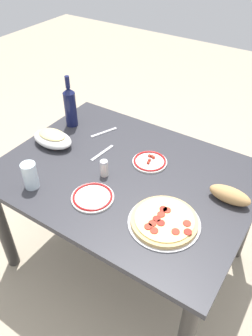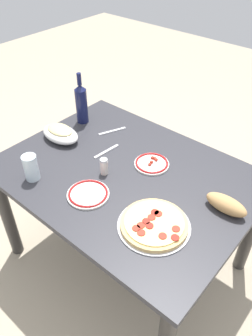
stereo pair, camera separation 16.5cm
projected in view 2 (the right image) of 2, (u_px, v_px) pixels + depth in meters
The scene contains 12 objects.
ground_plane at pixel (126, 257), 2.12m from camera, with size 8.00×8.00×0.00m, color tan.
dining_table at pixel (126, 189), 1.74m from camera, with size 1.25×0.94×0.70m.
pepperoni_pizza at pixel (154, 224), 1.39m from camera, with size 0.31×0.31×0.03m.
baked_pasta_dish at pixel (60, 133), 1.88m from camera, with size 0.24×0.15×0.08m.
wine_bottle at pixel (81, 103), 1.97m from camera, with size 0.07×0.07×0.31m.
water_glass at pixel (31, 168), 1.60m from camera, with size 0.07×0.07×0.13m, color silver.
side_plate_near at pixel (152, 163), 1.72m from camera, with size 0.18×0.18×0.02m.
side_plate_far at pixel (88, 194), 1.54m from camera, with size 0.20×0.20×0.02m.
bread_loaf at pixel (226, 205), 1.45m from camera, with size 0.19×0.08×0.07m, color tan.
spice_shaker at pixel (104, 166), 1.64m from camera, with size 0.04×0.04×0.09m.
fork_left at pixel (112, 131), 1.96m from camera, with size 0.17×0.02×0.01m, color #B7B7BC.
fork_right at pixel (106, 151), 1.81m from camera, with size 0.17×0.02×0.01m, color #B7B7BC.
Camera 2 is at (-0.83, 0.97, 1.78)m, focal length 35.80 mm.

